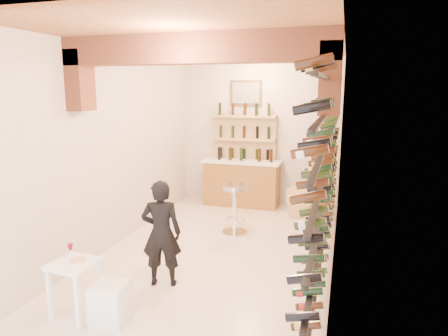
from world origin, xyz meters
name	(u,v)px	position (x,y,z in m)	size (l,w,h in m)	color
ground	(219,252)	(0.00, 0.00, 0.00)	(6.00, 6.00, 0.00)	silver
room_shell	(213,110)	(0.00, -0.26, 2.25)	(3.52, 6.02, 3.21)	beige
wine_rack	(322,161)	(1.53, 0.00, 1.55)	(0.32, 5.70, 2.56)	black
back_counter	(242,182)	(-0.30, 2.65, 0.53)	(1.70, 0.62, 1.29)	olive
back_shelving	(245,151)	(-0.30, 2.89, 1.17)	(1.40, 0.31, 2.73)	tan
tasting_table	(74,272)	(-0.97, -2.24, 0.55)	(0.50, 0.50, 0.82)	white
white_stool	(111,303)	(-0.55, -2.22, 0.23)	(0.37, 0.37, 0.46)	white
person	(161,233)	(-0.39, -1.23, 0.71)	(0.52, 0.34, 1.41)	black
chrome_barstool	(235,206)	(0.03, 0.87, 0.52)	(0.46, 0.46, 0.89)	silver
crate_lower	(300,210)	(1.05, 2.20, 0.14)	(0.47, 0.33, 0.28)	tan
crate_upper	(301,196)	(1.05, 2.20, 0.43)	(0.50, 0.34, 0.29)	tan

